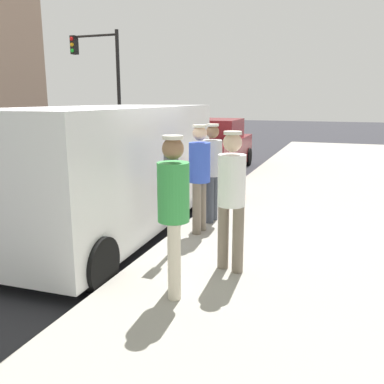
% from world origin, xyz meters
% --- Properties ---
extents(ground_plane, '(80.00, 80.00, 0.00)m').
position_xyz_m(ground_plane, '(0.00, 0.00, 0.00)').
color(ground_plane, '#2D2D33').
extents(sidewalk_slab, '(5.00, 32.00, 0.15)m').
position_xyz_m(sidewalk_slab, '(3.50, 0.00, 0.07)').
color(sidewalk_slab, '#9E998E').
rests_on(sidewalk_slab, ground).
extents(parking_meter_near, '(0.14, 0.18, 1.52)m').
position_xyz_m(parking_meter_near, '(1.35, -0.56, 1.18)').
color(parking_meter_near, gray).
rests_on(parking_meter_near, sidewalk_slab).
extents(pedestrian_in_green, '(0.34, 0.34, 1.76)m').
position_xyz_m(pedestrian_in_green, '(1.87, -1.73, 1.16)').
color(pedestrian_in_green, beige).
rests_on(pedestrian_in_green, sidewalk_slab).
extents(pedestrian_in_white, '(0.35, 0.34, 1.75)m').
position_xyz_m(pedestrian_in_white, '(2.28, -0.86, 1.16)').
color(pedestrian_in_white, '#726656').
rests_on(pedestrian_in_white, sidewalk_slab).
extents(pedestrian_in_blue, '(0.34, 0.36, 1.73)m').
position_xyz_m(pedestrian_in_blue, '(1.40, 0.46, 1.15)').
color(pedestrian_in_blue, '#726656').
rests_on(pedestrian_in_blue, sidewalk_slab).
extents(pedestrian_in_gray, '(0.34, 0.36, 1.71)m').
position_xyz_m(pedestrian_in_gray, '(1.41, 1.12, 1.13)').
color(pedestrian_in_gray, '#383D47').
rests_on(pedestrian_in_gray, sidewalk_slab).
extents(parked_van, '(2.28, 5.26, 2.15)m').
position_xyz_m(parked_van, '(-0.15, 0.32, 1.15)').
color(parked_van, white).
rests_on(parked_van, ground).
extents(parked_sedan_ahead, '(2.11, 4.48, 1.65)m').
position_xyz_m(parked_sedan_ahead, '(-0.41, 6.92, 0.75)').
color(parked_sedan_ahead, maroon).
rests_on(parked_sedan_ahead, ground).
extents(traffic_light_corner, '(2.48, 0.42, 5.20)m').
position_xyz_m(traffic_light_corner, '(-6.90, 11.01, 3.52)').
color(traffic_light_corner, black).
rests_on(traffic_light_corner, ground).
extents(fire_hydrant, '(0.24, 0.24, 0.86)m').
position_xyz_m(fire_hydrant, '(1.45, 3.03, 0.57)').
color(fire_hydrant, red).
rests_on(fire_hydrant, sidewalk_slab).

